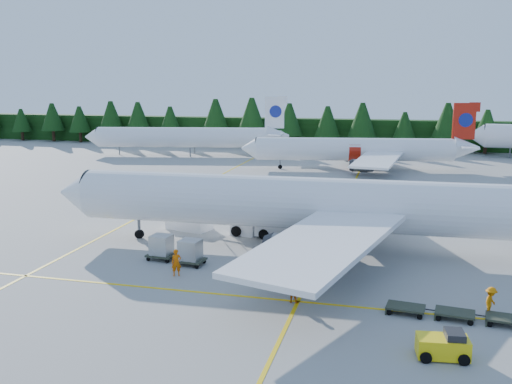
% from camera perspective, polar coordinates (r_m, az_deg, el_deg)
% --- Properties ---
extents(ground, '(320.00, 320.00, 0.00)m').
position_cam_1_polar(ground, '(44.02, -2.18, -7.35)').
color(ground, gray).
rests_on(ground, ground).
extents(taxi_stripe_a, '(0.25, 120.00, 0.01)m').
position_cam_1_polar(taxi_stripe_a, '(66.84, -8.92, -1.09)').
color(taxi_stripe_a, yellow).
rests_on(taxi_stripe_a, ground).
extents(taxi_stripe_b, '(0.25, 120.00, 0.01)m').
position_cam_1_polar(taxi_stripe_b, '(61.93, 8.40, -2.04)').
color(taxi_stripe_b, yellow).
rests_on(taxi_stripe_b, ground).
extents(taxi_stripe_cross, '(80.00, 0.25, 0.01)m').
position_cam_1_polar(taxi_stripe_cross, '(38.64, -4.72, -10.05)').
color(taxi_stripe_cross, yellow).
rests_on(taxi_stripe_cross, ground).
extents(treeline_hedge, '(220.00, 4.00, 6.00)m').
position_cam_1_polar(treeline_hedge, '(123.13, 8.62, 5.83)').
color(treeline_hedge, black).
rests_on(treeline_hedge, ground).
extents(airliner_navy, '(43.77, 36.00, 12.72)m').
position_cam_1_polar(airliner_navy, '(47.72, 3.04, -1.15)').
color(airliner_navy, white).
rests_on(airliner_navy, ground).
extents(airliner_red, '(36.25, 29.59, 10.60)m').
position_cam_1_polar(airliner_red, '(91.89, 9.40, 4.19)').
color(airliner_red, white).
rests_on(airliner_red, ground).
extents(airliner_far_left, '(37.76, 10.37, 11.08)m').
position_cam_1_polar(airliner_far_left, '(109.74, -7.94, 5.47)').
color(airliner_far_left, white).
rests_on(airliner_far_left, ground).
extents(airstairs, '(4.54, 6.16, 3.70)m').
position_cam_1_polar(airstairs, '(54.87, -6.51, -2.83)').
color(airstairs, white).
rests_on(airstairs, ground).
extents(service_truck, '(6.89, 3.40, 3.18)m').
position_cam_1_polar(service_truck, '(51.66, 1.24, -2.75)').
color(service_truck, white).
rests_on(service_truck, ground).
extents(baggage_tug, '(2.71, 1.66, 1.38)m').
position_cam_1_polar(baggage_tug, '(31.47, 18.29, -14.35)').
color(baggage_tug, yellow).
rests_on(baggage_tug, ground).
extents(dolly_train, '(13.71, 2.33, 0.13)m').
position_cam_1_polar(dolly_train, '(36.65, 23.78, -11.48)').
color(dolly_train, '#313829').
rests_on(dolly_train, ground).
extents(uld_pair, '(4.97, 2.57, 1.66)m').
position_cam_1_polar(uld_pair, '(44.87, -8.04, -5.60)').
color(uld_pair, '#313829').
rests_on(uld_pair, ground).
extents(crew_a, '(0.85, 0.73, 1.97)m').
position_cam_1_polar(crew_a, '(41.86, -7.97, -7.02)').
color(crew_a, '#DE5D04').
rests_on(crew_a, ground).
extents(crew_b, '(0.80, 0.63, 1.58)m').
position_cam_1_polar(crew_b, '(36.82, 3.71, -9.80)').
color(crew_b, '#E66304').
rests_on(crew_b, ground).
extents(crew_c, '(0.81, 0.93, 1.88)m').
position_cam_1_polar(crew_c, '(37.23, 22.42, -10.16)').
color(crew_c, '#D57004').
rests_on(crew_c, ground).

